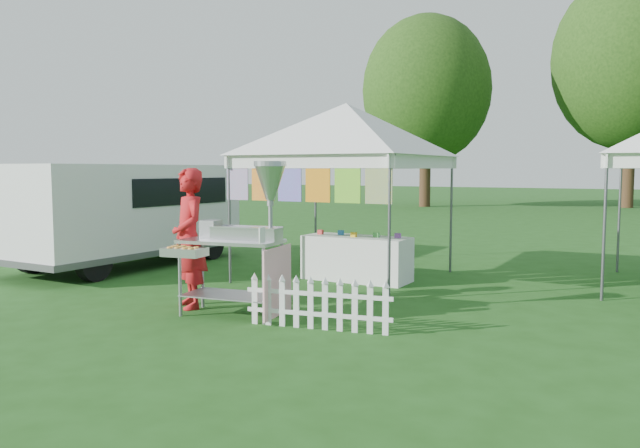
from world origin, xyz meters
The scene contains 9 objects.
ground centered at (0.00, 0.00, 0.00)m, with size 120.00×120.00×0.00m, color #1D4C15.
canopy_main centered at (0.00, 3.49, 2.99)m, with size 4.24×4.24×3.45m.
tree_left centered at (-6.00, 24.00, 5.83)m, with size 6.40×6.40×9.53m.
tree_mid centered at (3.00, 28.00, 7.14)m, with size 7.60×7.60×11.52m.
donut_cart centered at (0.23, 0.26, 1.16)m, with size 1.43×1.16×1.97m.
vendor centered at (-0.76, 0.33, 0.95)m, with size 0.69×0.45×1.89m, color red.
cargo_van centered at (-4.29, 2.69, 1.06)m, with size 1.95×4.75×1.96m.
picket_fence centered at (1.34, 0.17, 0.29)m, with size 1.77×0.35×0.56m.
display_table centered at (0.29, 3.33, 0.37)m, with size 1.80×0.70×0.75m, color white.
Camera 1 is at (4.89, -6.07, 1.87)m, focal length 35.00 mm.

